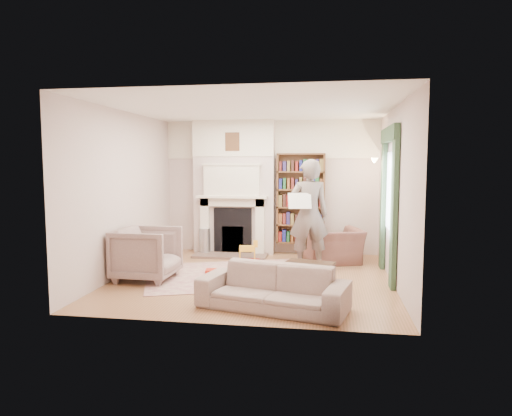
% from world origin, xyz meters
% --- Properties ---
extents(floor, '(4.50, 4.50, 0.00)m').
position_xyz_m(floor, '(0.00, 0.00, 0.00)').
color(floor, brown).
rests_on(floor, ground).
extents(ceiling, '(4.50, 4.50, 0.00)m').
position_xyz_m(ceiling, '(0.00, 0.00, 2.80)').
color(ceiling, white).
rests_on(ceiling, wall_back).
extents(wall_back, '(4.50, 0.00, 4.50)m').
position_xyz_m(wall_back, '(0.00, 2.25, 1.40)').
color(wall_back, beige).
rests_on(wall_back, floor).
extents(wall_front, '(4.50, 0.00, 4.50)m').
position_xyz_m(wall_front, '(0.00, -2.25, 1.40)').
color(wall_front, beige).
rests_on(wall_front, floor).
extents(wall_left, '(0.00, 4.50, 4.50)m').
position_xyz_m(wall_left, '(-2.25, 0.00, 1.40)').
color(wall_left, beige).
rests_on(wall_left, floor).
extents(wall_right, '(0.00, 4.50, 4.50)m').
position_xyz_m(wall_right, '(2.25, 0.00, 1.40)').
color(wall_right, beige).
rests_on(wall_right, floor).
extents(fireplace, '(1.70, 0.58, 2.80)m').
position_xyz_m(fireplace, '(-0.75, 2.05, 1.39)').
color(fireplace, beige).
rests_on(fireplace, floor).
extents(bookcase, '(1.00, 0.24, 1.85)m').
position_xyz_m(bookcase, '(0.65, 2.12, 1.18)').
color(bookcase, brown).
rests_on(bookcase, floor).
extents(window, '(0.02, 0.90, 1.30)m').
position_xyz_m(window, '(2.23, 0.40, 1.45)').
color(window, silver).
rests_on(window, wall_right).
extents(curtain_left, '(0.07, 0.32, 2.40)m').
position_xyz_m(curtain_left, '(2.20, -0.30, 1.20)').
color(curtain_left, '#2C452D').
rests_on(curtain_left, floor).
extents(curtain_right, '(0.07, 0.32, 2.40)m').
position_xyz_m(curtain_right, '(2.20, 1.10, 1.20)').
color(curtain_right, '#2C452D').
rests_on(curtain_right, floor).
extents(pelmet, '(0.09, 1.70, 0.24)m').
position_xyz_m(pelmet, '(2.19, 0.40, 2.38)').
color(pelmet, '#2C452D').
rests_on(pelmet, wall_right).
extents(wall_sconce, '(0.20, 0.24, 0.24)m').
position_xyz_m(wall_sconce, '(2.03, 1.50, 1.90)').
color(wall_sconce, gold).
rests_on(wall_sconce, wall_right).
extents(rug, '(3.27, 2.89, 0.01)m').
position_xyz_m(rug, '(-0.45, 0.10, 0.01)').
color(rug, beige).
rests_on(rug, floor).
extents(armchair_reading, '(1.24, 1.16, 0.66)m').
position_xyz_m(armchair_reading, '(1.32, 1.37, 0.33)').
color(armchair_reading, '#53302C').
rests_on(armchair_reading, floor).
extents(armchair_left, '(0.97, 0.95, 0.87)m').
position_xyz_m(armchair_left, '(-1.71, -0.39, 0.43)').
color(armchair_left, '#A69A89').
rests_on(armchair_left, floor).
extents(sofa, '(2.07, 1.20, 0.57)m').
position_xyz_m(sofa, '(0.51, -1.58, 0.28)').
color(sofa, '#B5A995').
rests_on(sofa, floor).
extents(man_reading, '(0.81, 0.63, 1.98)m').
position_xyz_m(man_reading, '(0.87, 0.77, 0.99)').
color(man_reading, '#62554E').
rests_on(man_reading, floor).
extents(newspaper, '(0.42, 0.21, 0.27)m').
position_xyz_m(newspaper, '(0.72, 0.57, 1.25)').
color(newspaper, white).
rests_on(newspaper, man_reading).
extents(coffee_table, '(0.79, 0.61, 0.45)m').
position_xyz_m(coffee_table, '(0.95, -0.74, 0.23)').
color(coffee_table, '#382513').
rests_on(coffee_table, floor).
extents(paraffin_heater, '(0.29, 0.29, 0.55)m').
position_xyz_m(paraffin_heater, '(-1.34, 1.81, 0.28)').
color(paraffin_heater, '#ABADB3').
rests_on(paraffin_heater, floor).
extents(rocking_horse, '(0.50, 0.26, 0.42)m').
position_xyz_m(rocking_horse, '(-0.32, 1.21, 0.21)').
color(rocking_horse, yellow).
rests_on(rocking_horse, rug).
extents(board_game, '(0.53, 0.53, 0.03)m').
position_xyz_m(board_game, '(-0.58, 0.25, 0.03)').
color(board_game, '#F0EA54').
rests_on(board_game, rug).
extents(game_box_lid, '(0.35, 0.26, 0.05)m').
position_xyz_m(game_box_lid, '(-0.72, 0.22, 0.04)').
color(game_box_lid, '#B32714').
rests_on(game_box_lid, rug).
extents(comic_annuals, '(0.74, 0.31, 0.02)m').
position_xyz_m(comic_annuals, '(0.24, -0.53, 0.02)').
color(comic_annuals, red).
rests_on(comic_annuals, rug).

